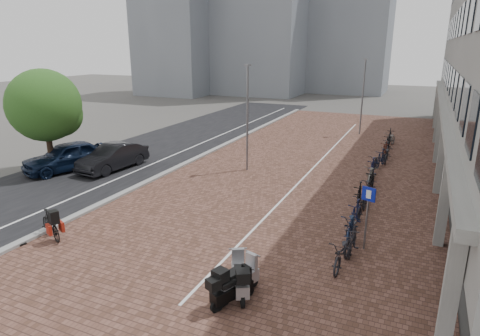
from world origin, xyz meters
The scene contains 18 objects.
ground centered at (0.00, 0.00, 0.00)m, with size 140.00×140.00×0.00m, color #474442.
plaza_brick centered at (2.00, 12.00, 0.01)m, with size 14.50×42.00×0.04m, color brown.
street_asphalt centered at (-9.00, 12.00, 0.01)m, with size 8.00×50.00×0.03m, color black.
curb centered at (-5.10, 12.00, 0.07)m, with size 0.35×42.00×0.14m, color gray.
lane_line centered at (-7.00, 12.00, 0.02)m, with size 0.12×44.00×0.00m, color white.
parking_line centered at (2.20, 12.00, 0.04)m, with size 0.10×30.00×0.00m, color white.
car_navy centered at (-10.69, 5.48, 0.84)m, with size 1.97×4.90×1.67m, color black.
car_dark centered at (-8.41, 6.67, 0.74)m, with size 1.57×4.51×1.49m, color black.
hero_bike centered at (-4.50, -1.33, 0.56)m, with size 1.83×1.18×1.26m.
shoes centered at (-5.00, -2.30, 0.04)m, with size 0.32×0.27×0.08m, color black, non-canonical shape.
scooter_front centered at (3.50, -1.92, 0.60)m, with size 0.54×1.73×1.19m, color #AAAAAF, non-canonical shape.
scooter_mid centered at (3.50, -2.32, 0.53)m, with size 0.48×1.53×1.05m, color black, non-canonical shape.
scooter_back centered at (3.50, -1.77, 0.60)m, with size 0.54×1.74×1.19m, color #AAAAAF, non-canonical shape.
parking_sign centered at (6.39, 2.52, 1.57)m, with size 0.47×0.21×2.36m.
lamp_near centered at (-1.22, 9.73, 2.97)m, with size 0.12×0.12×5.94m, color gray.
lamp_far centered at (3.19, 22.67, 2.98)m, with size 0.12×0.12×5.97m, color slate.
street_tree centered at (-11.26, 5.03, 3.68)m, with size 3.99×3.99×5.80m.
bike_row centered at (5.78, 10.65, 0.52)m, with size 1.18×21.45×1.05m.
Camera 1 is at (7.77, -11.25, 6.97)m, focal length 30.68 mm.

